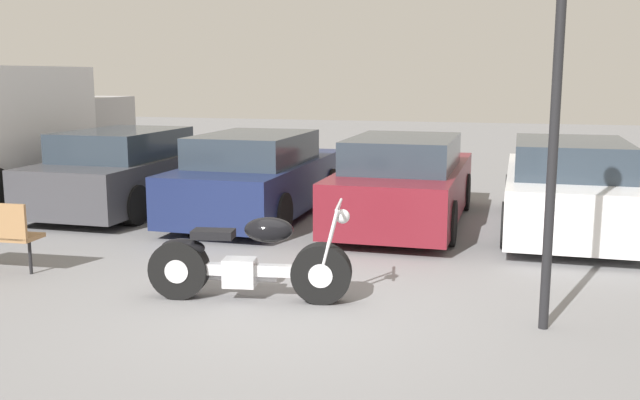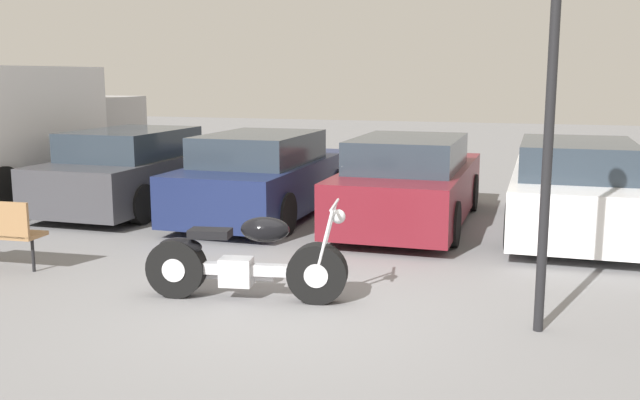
{
  "view_description": "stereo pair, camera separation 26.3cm",
  "coord_description": "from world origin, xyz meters",
  "px_view_note": "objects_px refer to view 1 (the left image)",
  "views": [
    {
      "loc": [
        2.16,
        -6.76,
        2.37
      ],
      "look_at": [
        -0.16,
        1.58,
        0.85
      ],
      "focal_mm": 40.0,
      "sensor_mm": 36.0,
      "label": 1
    },
    {
      "loc": [
        2.41,
        -6.68,
        2.37
      ],
      "look_at": [
        -0.16,
        1.58,
        0.85
      ],
      "focal_mm": 40.0,
      "sensor_mm": 36.0,
      "label": 2
    }
  ],
  "objects_px": {
    "lamp_post": "(557,84)",
    "parked_car_maroon": "(405,183)",
    "parked_car_white": "(568,189)",
    "parked_car_dark_grey": "(131,171)",
    "parked_car_navy": "(259,177)",
    "motorcycle": "(247,262)"
  },
  "relations": [
    {
      "from": "motorcycle",
      "to": "parked_car_maroon",
      "type": "bearing_deg",
      "value": 77.29
    },
    {
      "from": "motorcycle",
      "to": "lamp_post",
      "type": "height_order",
      "value": "lamp_post"
    },
    {
      "from": "motorcycle",
      "to": "parked_car_white",
      "type": "xyz_separation_m",
      "value": [
        3.47,
        4.47,
        0.25
      ]
    },
    {
      "from": "motorcycle",
      "to": "parked_car_dark_grey",
      "type": "xyz_separation_m",
      "value": [
        -3.98,
        4.47,
        0.25
      ]
    },
    {
      "from": "parked_car_dark_grey",
      "to": "parked_car_navy",
      "type": "xyz_separation_m",
      "value": [
        2.48,
        -0.08,
        0.0
      ]
    },
    {
      "from": "parked_car_navy",
      "to": "parked_car_white",
      "type": "bearing_deg",
      "value": 0.96
    },
    {
      "from": "parked_car_navy",
      "to": "parked_car_white",
      "type": "xyz_separation_m",
      "value": [
        4.97,
        0.08,
        0.0
      ]
    },
    {
      "from": "parked_car_dark_grey",
      "to": "lamp_post",
      "type": "distance_m",
      "value": 8.49
    },
    {
      "from": "parked_car_maroon",
      "to": "parked_car_dark_grey",
      "type": "bearing_deg",
      "value": 179.1
    },
    {
      "from": "parked_car_dark_grey",
      "to": "parked_car_maroon",
      "type": "bearing_deg",
      "value": -0.9
    },
    {
      "from": "parked_car_dark_grey",
      "to": "parked_car_white",
      "type": "xyz_separation_m",
      "value": [
        7.45,
        -0.0,
        0.0
      ]
    },
    {
      "from": "parked_car_navy",
      "to": "parked_car_dark_grey",
      "type": "bearing_deg",
      "value": 178.05
    },
    {
      "from": "motorcycle",
      "to": "parked_car_dark_grey",
      "type": "distance_m",
      "value": 5.99
    },
    {
      "from": "motorcycle",
      "to": "parked_car_maroon",
      "type": "height_order",
      "value": "parked_car_maroon"
    },
    {
      "from": "lamp_post",
      "to": "parked_car_maroon",
      "type": "bearing_deg",
      "value": 114.45
    },
    {
      "from": "parked_car_navy",
      "to": "parked_car_maroon",
      "type": "xyz_separation_m",
      "value": [
        2.48,
        0.01,
        0.0
      ]
    },
    {
      "from": "parked_car_dark_grey",
      "to": "parked_car_navy",
      "type": "bearing_deg",
      "value": -1.95
    },
    {
      "from": "parked_car_dark_grey",
      "to": "lamp_post",
      "type": "bearing_deg",
      "value": -32.96
    },
    {
      "from": "parked_car_maroon",
      "to": "lamp_post",
      "type": "distance_m",
      "value": 5.16
    },
    {
      "from": "parked_car_navy",
      "to": "parked_car_maroon",
      "type": "height_order",
      "value": "same"
    },
    {
      "from": "parked_car_maroon",
      "to": "parked_car_white",
      "type": "bearing_deg",
      "value": 1.76
    },
    {
      "from": "motorcycle",
      "to": "parked_car_maroon",
      "type": "distance_m",
      "value": 4.51
    }
  ]
}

